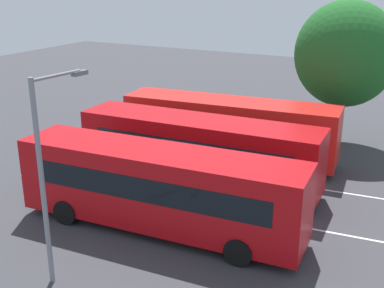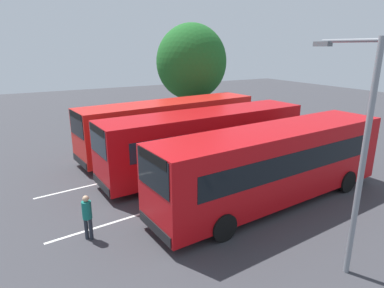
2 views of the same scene
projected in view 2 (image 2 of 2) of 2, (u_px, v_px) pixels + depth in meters
ground_plane at (209, 173)px, 17.39m from camera, size 77.86×77.86×0.00m
bus_far_left at (170, 125)px, 20.11m from camera, size 11.39×3.49×3.22m
bus_center_left at (206, 140)px, 16.99m from camera, size 11.32×2.97×3.22m
bus_center_right at (274, 163)px, 13.63m from camera, size 11.35×3.17×3.22m
pedestrian at (87, 214)px, 11.15m from camera, size 0.45×0.45×1.63m
street_lamp at (358, 145)px, 8.87m from camera, size 0.37×2.22×6.63m
depot_tree at (192, 62)px, 25.76m from camera, size 5.59×5.03×8.13m
lane_stripe_outer_left at (191, 162)px, 19.03m from camera, size 16.76×1.74×0.01m
lane_stripe_inner_left at (232, 186)px, 15.75m from camera, size 16.76×1.74×0.01m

